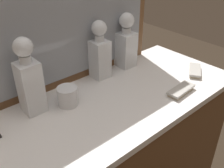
# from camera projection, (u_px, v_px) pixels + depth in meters

# --- Properties ---
(dresser) EXTENTS (1.27, 0.55, 0.87)m
(dresser) POSITION_uv_depth(u_px,v_px,m) (112.00, 167.00, 1.37)
(dresser) COLOR brown
(dresser) RESTS_ON ground_plane
(dresser_mirror) EXTENTS (0.91, 0.03, 0.76)m
(dresser_mirror) POSITION_uv_depth(u_px,v_px,m) (73.00, 1.00, 1.12)
(dresser_mirror) COLOR brown
(dresser_mirror) RESTS_ON dresser
(crystal_decanter_center) EXTENTS (0.09, 0.09, 0.29)m
(crystal_decanter_center) POSITION_uv_depth(u_px,v_px,m) (126.00, 46.00, 1.37)
(crystal_decanter_center) COLOR white
(crystal_decanter_center) RESTS_ON dresser
(crystal_decanter_far_left) EXTENTS (0.08, 0.08, 0.29)m
(crystal_decanter_far_left) POSITION_uv_depth(u_px,v_px,m) (100.00, 55.00, 1.27)
(crystal_decanter_far_left) COLOR white
(crystal_decanter_far_left) RESTS_ON dresser
(crystal_decanter_far_right) EXTENTS (0.08, 0.08, 0.32)m
(crystal_decanter_far_right) POSITION_uv_depth(u_px,v_px,m) (30.00, 83.00, 1.01)
(crystal_decanter_far_right) COLOR white
(crystal_decanter_far_right) RESTS_ON dresser
(crystal_tumbler_front) EXTENTS (0.09, 0.09, 0.08)m
(crystal_tumbler_front) POSITION_uv_depth(u_px,v_px,m) (68.00, 97.00, 1.10)
(crystal_tumbler_front) COLOR white
(crystal_tumbler_front) RESTS_ON dresser
(silver_brush_left) EXTENTS (0.16, 0.07, 0.02)m
(silver_brush_left) POSITION_uv_depth(u_px,v_px,m) (181.00, 90.00, 1.19)
(silver_brush_left) COLOR #B7A88C
(silver_brush_left) RESTS_ON dresser
(silver_brush_center) EXTENTS (0.15, 0.13, 0.02)m
(silver_brush_center) POSITION_uv_depth(u_px,v_px,m) (195.00, 71.00, 1.35)
(silver_brush_center) COLOR #B7A88C
(silver_brush_center) RESTS_ON dresser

